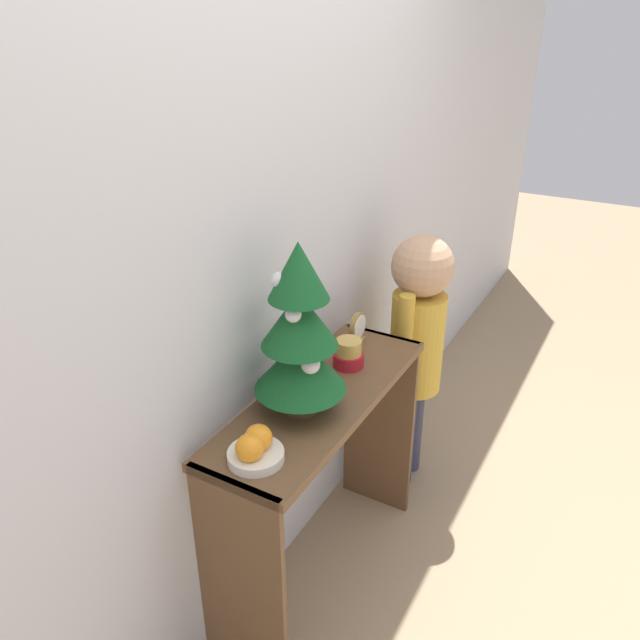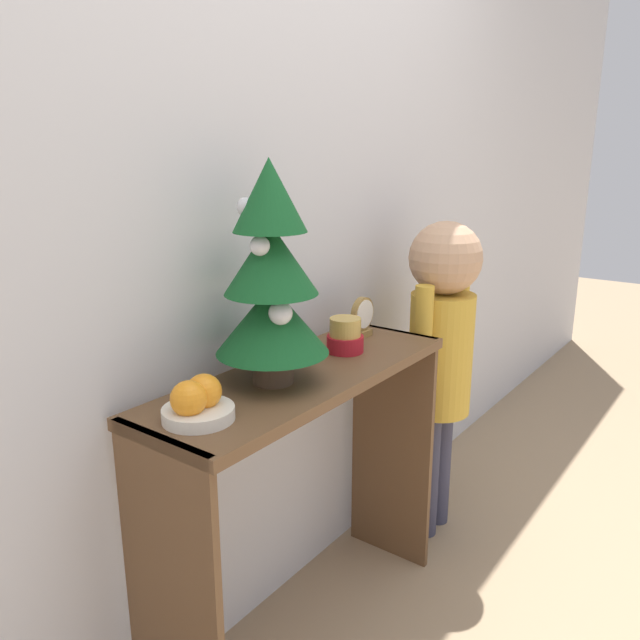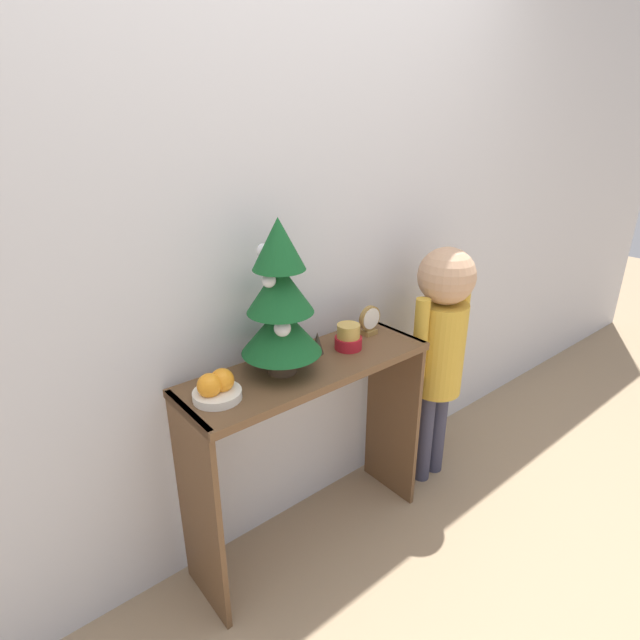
{
  "view_description": "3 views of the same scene",
  "coord_description": "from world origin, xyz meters",
  "px_view_note": "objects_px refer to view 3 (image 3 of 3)",
  "views": [
    {
      "loc": [
        -1.47,
        -0.66,
        1.92
      ],
      "look_at": [
        0.06,
        0.2,
        1.05
      ],
      "focal_mm": 35.0,
      "sensor_mm": 36.0,
      "label": 1
    },
    {
      "loc": [
        -1.21,
        -0.78,
        1.38
      ],
      "look_at": [
        0.05,
        0.15,
        0.94
      ],
      "focal_mm": 35.0,
      "sensor_mm": 36.0,
      "label": 2
    },
    {
      "loc": [
        -1.0,
        -1.11,
        1.65
      ],
      "look_at": [
        0.03,
        0.13,
        0.99
      ],
      "focal_mm": 28.0,
      "sensor_mm": 36.0,
      "label": 3
    }
  ],
  "objects_px": {
    "mini_tree": "(280,301)",
    "desk_clock": "(370,321)",
    "child_figure": "(441,335)",
    "figurine": "(317,343)",
    "singing_bowl": "(348,338)",
    "fruit_bowl": "(216,388)"
  },
  "relations": [
    {
      "from": "singing_bowl",
      "to": "figurine",
      "type": "height_order",
      "value": "singing_bowl"
    },
    {
      "from": "figurine",
      "to": "child_figure",
      "type": "distance_m",
      "value": 0.64
    },
    {
      "from": "singing_bowl",
      "to": "figurine",
      "type": "bearing_deg",
      "value": 161.37
    },
    {
      "from": "mini_tree",
      "to": "figurine",
      "type": "height_order",
      "value": "mini_tree"
    },
    {
      "from": "mini_tree",
      "to": "desk_clock",
      "type": "xyz_separation_m",
      "value": [
        0.47,
        0.04,
        -0.21
      ]
    },
    {
      "from": "mini_tree",
      "to": "desk_clock",
      "type": "bearing_deg",
      "value": 4.49
    },
    {
      "from": "singing_bowl",
      "to": "child_figure",
      "type": "height_order",
      "value": "child_figure"
    },
    {
      "from": "figurine",
      "to": "child_figure",
      "type": "xyz_separation_m",
      "value": [
        0.62,
        -0.11,
        -0.11
      ]
    },
    {
      "from": "mini_tree",
      "to": "singing_bowl",
      "type": "height_order",
      "value": "mini_tree"
    },
    {
      "from": "figurine",
      "to": "desk_clock",
      "type": "bearing_deg",
      "value": 0.56
    },
    {
      "from": "mini_tree",
      "to": "child_figure",
      "type": "height_order",
      "value": "mini_tree"
    },
    {
      "from": "figurine",
      "to": "child_figure",
      "type": "height_order",
      "value": "child_figure"
    },
    {
      "from": "desk_clock",
      "to": "singing_bowl",
      "type": "bearing_deg",
      "value": -164.66
    },
    {
      "from": "singing_bowl",
      "to": "desk_clock",
      "type": "xyz_separation_m",
      "value": [
        0.16,
        0.04,
        0.02
      ]
    },
    {
      "from": "child_figure",
      "to": "mini_tree",
      "type": "bearing_deg",
      "value": 174.96
    },
    {
      "from": "desk_clock",
      "to": "figurine",
      "type": "bearing_deg",
      "value": -179.44
    },
    {
      "from": "fruit_bowl",
      "to": "singing_bowl",
      "type": "relative_size",
      "value": 1.47
    },
    {
      "from": "mini_tree",
      "to": "fruit_bowl",
      "type": "height_order",
      "value": "mini_tree"
    },
    {
      "from": "child_figure",
      "to": "singing_bowl",
      "type": "bearing_deg",
      "value": 172.66
    },
    {
      "from": "mini_tree",
      "to": "singing_bowl",
      "type": "distance_m",
      "value": 0.38
    },
    {
      "from": "mini_tree",
      "to": "desk_clock",
      "type": "height_order",
      "value": "mini_tree"
    },
    {
      "from": "desk_clock",
      "to": "figurine",
      "type": "xyz_separation_m",
      "value": [
        -0.28,
        -0.0,
        -0.02
      ]
    }
  ]
}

